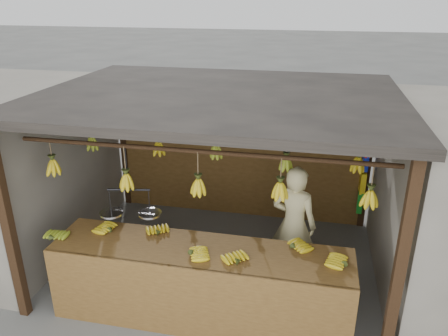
# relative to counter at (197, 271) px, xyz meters

# --- Properties ---
(ground) EXTENTS (80.00, 80.00, 0.00)m
(ground) POSITION_rel_counter_xyz_m (-0.03, 1.23, -0.70)
(ground) COLOR #5B5B57
(stall) EXTENTS (4.30, 3.30, 2.40)m
(stall) POSITION_rel_counter_xyz_m (-0.03, 1.55, 1.27)
(stall) COLOR black
(stall) RESTS_ON ground
(counter) EXTENTS (3.44, 0.76, 0.96)m
(counter) POSITION_rel_counter_xyz_m (0.00, 0.00, 0.00)
(counter) COLOR brown
(counter) RESTS_ON ground
(hanging_bananas) EXTENTS (3.64, 2.22, 0.38)m
(hanging_bananas) POSITION_rel_counter_xyz_m (-0.03, 1.22, 0.92)
(hanging_bananas) COLOR gold
(hanging_bananas) RESTS_ON ground
(balance_scale) EXTENTS (0.69, 0.34, 0.82)m
(balance_scale) POSITION_rel_counter_xyz_m (-0.83, 0.23, 0.54)
(balance_scale) COLOR black
(balance_scale) RESTS_ON ground
(vendor) EXTENTS (0.65, 0.51, 1.58)m
(vendor) POSITION_rel_counter_xyz_m (0.97, 1.08, 0.09)
(vendor) COLOR beige
(vendor) RESTS_ON ground
(bag_bundles) EXTENTS (0.08, 0.26, 1.26)m
(bag_bundles) POSITION_rel_counter_xyz_m (1.91, 2.58, 0.29)
(bag_bundles) COLOR red
(bag_bundles) RESTS_ON ground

